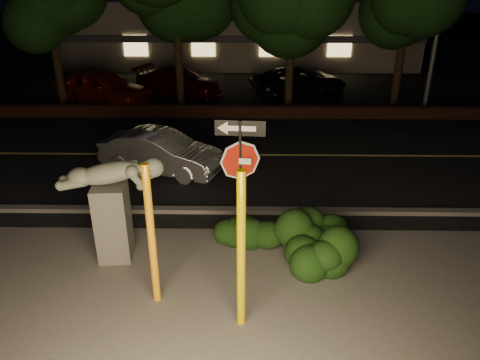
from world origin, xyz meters
name	(u,v)px	position (x,y,z in m)	size (l,w,h in m)	color
ground	(232,127)	(0.00, 10.00, 0.00)	(90.00, 90.00, 0.00)	black
patio	(215,309)	(0.00, -1.00, 0.01)	(14.00, 6.00, 0.02)	#4C4944
road	(229,155)	(0.00, 7.00, 0.01)	(80.00, 8.00, 0.01)	black
lane_marking	(229,155)	(0.00, 7.00, 0.02)	(80.00, 0.12, 0.01)	#CFBC52
curb	(224,210)	(0.00, 2.90, 0.06)	(80.00, 0.25, 0.12)	#4C4944
brick_wall	(233,112)	(0.00, 11.30, 0.25)	(40.00, 0.35, 0.50)	#411E15
parking_lot	(236,85)	(0.00, 17.00, 0.01)	(40.00, 12.00, 0.01)	black
building	(239,27)	(0.00, 24.99, 2.00)	(22.00, 10.20, 4.00)	#675E52
yellow_pole_left	(152,237)	(-1.18, -0.73, 1.50)	(0.15, 0.15, 3.01)	#FFA912
yellow_pole_right	(241,253)	(0.53, -1.37, 1.59)	(0.16, 0.16, 3.18)	#DBBA00
signpost	(240,161)	(0.47, 1.15, 2.27)	(1.08, 0.13, 3.19)	black
sculpture	(112,199)	(-2.32, 0.75, 1.51)	(2.30, 0.77, 2.46)	#4C4944
hedge_center	(245,226)	(0.58, 1.42, 0.46)	(1.75, 0.82, 0.91)	black
hedge_right	(315,228)	(2.21, 1.10, 0.61)	(1.87, 1.00, 1.22)	black
hedge_far_right	(324,249)	(2.31, 0.38, 0.52)	(1.50, 0.94, 1.04)	black
silver_sedan	(161,152)	(-2.14, 5.63, 0.65)	(1.38, 3.96, 1.31)	#AEAEB3
parked_car_red	(102,87)	(-6.15, 13.20, 0.84)	(1.99, 4.94, 1.68)	maroon
parked_car_darkred	(179,82)	(-2.80, 15.04, 0.66)	(1.85, 4.55, 1.32)	#410710
parked_car_dark	(299,81)	(3.21, 15.19, 0.68)	(2.26, 4.90, 1.36)	black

